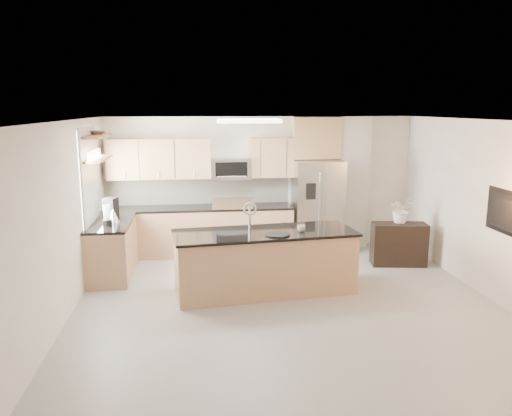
{
  "coord_description": "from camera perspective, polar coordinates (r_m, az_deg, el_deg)",
  "views": [
    {
      "loc": [
        -1.24,
        -6.4,
        2.78
      ],
      "look_at": [
        -0.32,
        1.3,
        1.2
      ],
      "focal_mm": 35.0,
      "sensor_mm": 36.0,
      "label": 1
    }
  ],
  "objects": [
    {
      "name": "coffee_maker",
      "position": [
        8.71,
        -16.27,
        -0.14
      ],
      "size": [
        0.25,
        0.28,
        0.37
      ],
      "color": "black",
      "rests_on": "left_counter"
    },
    {
      "name": "left_counter",
      "position": [
        8.69,
        -16.1,
        -4.47
      ],
      "size": [
        0.66,
        1.5,
        0.92
      ],
      "color": "tan",
      "rests_on": "floor"
    },
    {
      "name": "floor",
      "position": [
        7.08,
        3.93,
        -11.64
      ],
      "size": [
        6.5,
        6.5,
        0.0
      ],
      "primitive_type": "plane",
      "color": "#A29F9A",
      "rests_on": "ground"
    },
    {
      "name": "kettle",
      "position": [
        8.52,
        -16.0,
        -0.79
      ],
      "size": [
        0.21,
        0.21,
        0.26
      ],
      "color": "#AEADB0",
      "rests_on": "left_counter"
    },
    {
      "name": "blender",
      "position": [
        8.25,
        -16.66,
        -0.98
      ],
      "size": [
        0.15,
        0.15,
        0.34
      ],
      "color": "black",
      "rests_on": "left_counter"
    },
    {
      "name": "credenza",
      "position": [
        9.26,
        16.0,
        -4.0
      ],
      "size": [
        0.99,
        0.53,
        0.76
      ],
      "primitive_type": "cube",
      "rotation": [
        0.0,
        0.0,
        -0.15
      ],
      "color": "black",
      "rests_on": "floor"
    },
    {
      "name": "wall_front",
      "position": [
        3.69,
        13.82,
        -12.48
      ],
      "size": [
        6.0,
        0.02,
        2.6
      ],
      "primitive_type": "cube",
      "color": "white",
      "rests_on": "floor"
    },
    {
      "name": "wall_right",
      "position": [
        7.82,
        26.22,
        -0.62
      ],
      "size": [
        0.02,
        6.5,
        2.6
      ],
      "primitive_type": "cube",
      "color": "white",
      "rests_on": "floor"
    },
    {
      "name": "shelf_upper",
      "position": [
        8.51,
        -17.86,
        7.84
      ],
      "size": [
        0.3,
        1.2,
        0.04
      ],
      "primitive_type": "cube",
      "color": "brown",
      "rests_on": "wall_left"
    },
    {
      "name": "bowl",
      "position": [
        8.71,
        -17.63,
        8.32
      ],
      "size": [
        0.42,
        0.42,
        0.08
      ],
      "primitive_type": "imported",
      "rotation": [
        0.0,
        0.0,
        0.3
      ],
      "color": "#AEADB0",
      "rests_on": "shelf_upper"
    },
    {
      "name": "refrigerator",
      "position": [
        9.74,
        6.99,
        0.21
      ],
      "size": [
        0.92,
        0.78,
        1.78
      ],
      "color": "#AEADB0",
      "rests_on": "floor"
    },
    {
      "name": "back_counter",
      "position": [
        9.61,
        -6.52,
        -2.49
      ],
      "size": [
        3.55,
        0.66,
        1.44
      ],
      "color": "tan",
      "rests_on": "floor"
    },
    {
      "name": "microwave",
      "position": [
        9.53,
        -2.91,
        4.54
      ],
      "size": [
        0.76,
        0.4,
        0.4
      ],
      "color": "#AEADB0",
      "rests_on": "upper_cabinets"
    },
    {
      "name": "shelf_lower",
      "position": [
        8.54,
        -17.71,
        5.37
      ],
      "size": [
        0.3,
        1.2,
        0.04
      ],
      "primitive_type": "cube",
      "color": "brown",
      "rests_on": "wall_left"
    },
    {
      "name": "ceiling",
      "position": [
        6.52,
        4.24,
        9.87
      ],
      "size": [
        6.0,
        6.5,
        0.02
      ],
      "primitive_type": "cube",
      "color": "white",
      "rests_on": "wall_back"
    },
    {
      "name": "platter",
      "position": [
        7.3,
        2.46,
        -3.03
      ],
      "size": [
        0.47,
        0.47,
        0.02
      ],
      "primitive_type": "cylinder",
      "rotation": [
        0.0,
        0.0,
        0.35
      ],
      "color": "black",
      "rests_on": "island"
    },
    {
      "name": "ceiling_fixture",
      "position": [
        8.04,
        -0.81,
        9.92
      ],
      "size": [
        1.0,
        0.5,
        0.06
      ],
      "primitive_type": "cube",
      "color": "white",
      "rests_on": "ceiling"
    },
    {
      "name": "range",
      "position": [
        9.62,
        -2.79,
        -2.4
      ],
      "size": [
        0.76,
        0.64,
        1.14
      ],
      "color": "black",
      "rests_on": "floor"
    },
    {
      "name": "wall_back",
      "position": [
        9.84,
        0.52,
        2.83
      ],
      "size": [
        6.0,
        0.02,
        2.6
      ],
      "primitive_type": "cube",
      "color": "white",
      "rests_on": "floor"
    },
    {
      "name": "wall_left",
      "position": [
        6.8,
        -21.63,
        -1.91
      ],
      "size": [
        0.02,
        6.5,
        2.6
      ],
      "primitive_type": "cube",
      "color": "white",
      "rests_on": "floor"
    },
    {
      "name": "cup",
      "position": [
        7.53,
        5.19,
        -2.3
      ],
      "size": [
        0.13,
        0.13,
        0.1
      ],
      "primitive_type": "imported",
      "rotation": [
        0.0,
        0.0,
        0.05
      ],
      "color": "silver",
      "rests_on": "island"
    },
    {
      "name": "upper_cabinets",
      "position": [
        9.53,
        -7.18,
        5.64
      ],
      "size": [
        3.5,
        0.33,
        0.75
      ],
      "color": "tan",
      "rests_on": "wall_back"
    },
    {
      "name": "flower_vase",
      "position": [
        9.19,
        16.29,
        0.56
      ],
      "size": [
        0.71,
        0.63,
        0.71
      ],
      "primitive_type": "imported",
      "rotation": [
        0.0,
        0.0,
        0.13
      ],
      "color": "white",
      "rests_on": "credenza"
    },
    {
      "name": "window",
      "position": [
        8.5,
        -18.55,
        3.25
      ],
      "size": [
        0.04,
        1.15,
        1.65
      ],
      "color": "white",
      "rests_on": "wall_left"
    },
    {
      "name": "partition_column",
      "position": [
        10.09,
        10.95,
        2.84
      ],
      "size": [
        0.6,
        0.3,
        2.6
      ],
      "primitive_type": "cube",
      "color": "beige",
      "rests_on": "floor"
    },
    {
      "name": "island",
      "position": [
        7.62,
        1.0,
        -6.12
      ],
      "size": [
        2.82,
        1.27,
        1.37
      ],
      "rotation": [
        0.0,
        0.0,
        0.11
      ],
      "color": "tan",
      "rests_on": "floor"
    },
    {
      "name": "television",
      "position": [
        7.6,
        26.49,
        -0.59
      ],
      "size": [
        0.14,
        1.08,
        0.62
      ],
      "primitive_type": "imported",
      "rotation": [
        0.0,
        0.0,
        1.57
      ],
      "color": "black",
      "rests_on": "wall_right"
    }
  ]
}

